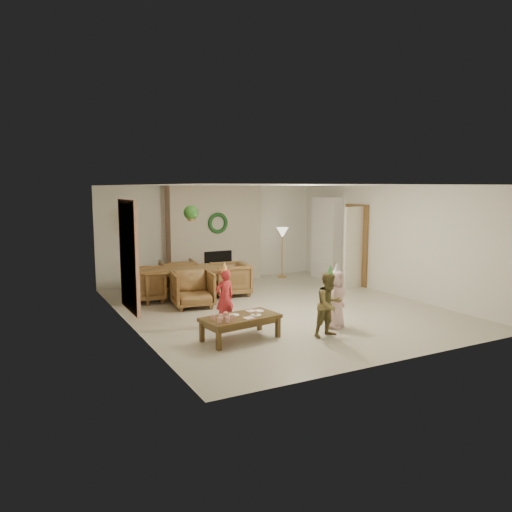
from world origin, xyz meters
TOP-DOWN VIEW (x-y plane):
  - floor at (0.00, 0.00)m, footprint 7.00×7.00m
  - ceiling at (0.00, 0.00)m, footprint 7.00×7.00m
  - wall_back at (0.00, 3.50)m, footprint 7.00×0.00m
  - wall_front at (0.00, -3.50)m, footprint 7.00×0.00m
  - wall_left at (-3.00, 0.00)m, footprint 0.00×7.00m
  - wall_right at (3.00, 0.00)m, footprint 0.00×7.00m
  - fireplace_mass at (0.00, 3.30)m, footprint 2.50×0.40m
  - fireplace_hearth at (0.00, 2.95)m, footprint 1.60×0.30m
  - fireplace_firebox at (0.00, 3.12)m, footprint 0.75×0.12m
  - fireplace_wreath at (0.00, 3.07)m, footprint 0.54×0.10m
  - floor_lamp_base at (1.87, 3.00)m, footprint 0.26×0.26m
  - floor_lamp_post at (1.87, 3.00)m, footprint 0.03×0.03m
  - floor_lamp_shade at (1.87, 3.00)m, footprint 0.33×0.33m
  - bookshelf_carcass at (2.84, 2.30)m, footprint 0.30×1.00m
  - bookshelf_shelf_a at (2.82, 2.30)m, footprint 0.30×0.92m
  - bookshelf_shelf_b at (2.82, 2.30)m, footprint 0.30×0.92m
  - bookshelf_shelf_c at (2.82, 2.30)m, footprint 0.30×0.92m
  - bookshelf_shelf_d at (2.82, 2.30)m, footprint 0.30×0.92m
  - books_row_lower at (2.80, 2.15)m, footprint 0.20×0.40m
  - books_row_mid at (2.80, 2.35)m, footprint 0.20×0.44m
  - books_row_upper at (2.80, 2.20)m, footprint 0.20×0.36m
  - door_frame at (2.96, 1.20)m, footprint 0.05×0.86m
  - door_leaf at (2.58, 0.82)m, footprint 0.77×0.32m
  - curtain_panel at (-2.96, 0.20)m, footprint 0.06×1.20m
  - dining_table at (-1.39, 1.73)m, footprint 2.06×1.34m
  - dining_chair_near at (-1.51, 0.89)m, footprint 0.91×0.93m
  - dining_chair_far at (-1.27, 2.57)m, footprint 0.91×0.93m
  - dining_chair_left at (-2.23, 1.85)m, footprint 0.93×0.91m
  - dining_chair_right at (-0.34, 1.58)m, footprint 0.93×0.91m
  - hanging_plant_cord at (-1.30, 1.50)m, footprint 0.01×0.01m
  - hanging_plant_pot at (-1.30, 1.50)m, footprint 0.16×0.16m
  - hanging_plant_foliage at (-1.30, 1.50)m, footprint 0.32×0.32m
  - coffee_table_top at (-1.60, -1.53)m, footprint 1.34×0.80m
  - coffee_table_apron at (-1.60, -1.53)m, footprint 1.23×0.69m
  - coffee_leg_fl at (-2.13, -1.87)m, footprint 0.08×0.08m
  - coffee_leg_fr at (-1.00, -1.71)m, footprint 0.08×0.08m
  - coffee_leg_bl at (-2.20, -1.36)m, footprint 0.08×0.08m
  - coffee_leg_br at (-1.07, -1.20)m, footprint 0.08×0.08m
  - cup_a at (-2.06, -1.75)m, footprint 0.08×0.08m
  - cup_b at (-2.09, -1.55)m, footprint 0.08×0.08m
  - cup_c at (-1.94, -1.78)m, footprint 0.08×0.08m
  - cup_d at (-1.96, -1.59)m, footprint 0.08×0.08m
  - cup_e at (-1.81, -1.68)m, footprint 0.08×0.08m
  - cup_f at (-1.84, -1.49)m, footprint 0.08×0.08m
  - plate_a at (-1.66, -1.43)m, footprint 0.20×0.20m
  - plate_b at (-1.35, -1.60)m, footprint 0.20×0.20m
  - plate_c at (-1.18, -1.38)m, footprint 0.20×0.20m
  - food_scoop at (-1.35, -1.60)m, footprint 0.08×0.08m
  - napkin_left at (-1.53, -1.70)m, footprint 0.16×0.16m
  - napkin_right at (-1.29, -1.31)m, footprint 0.16×0.16m
  - child_red at (-1.50, -0.69)m, footprint 0.40×0.29m
  - party_hat_red at (-1.50, -0.69)m, footprint 0.17×0.17m
  - child_plaid at (-0.22, -2.06)m, footprint 0.57×0.47m
  - party_hat_plaid at (-0.22, -2.06)m, footprint 0.15×0.15m
  - child_pink at (0.19, -1.69)m, footprint 0.60×0.55m
  - party_hat_pink at (0.19, -1.69)m, footprint 0.18×0.18m

SIDE VIEW (x-z plane):
  - floor at x=0.00m, z-range 0.00..0.00m
  - floor_lamp_base at x=1.87m, z-range 0.00..0.03m
  - fireplace_hearth at x=0.00m, z-range 0.00..0.12m
  - coffee_leg_fl at x=-2.13m, z-range 0.00..0.33m
  - coffee_leg_fr at x=-1.00m, z-range 0.00..0.33m
  - coffee_leg_bl at x=-2.20m, z-range 0.00..0.33m
  - coffee_leg_br at x=-1.07m, z-range 0.00..0.33m
  - coffee_table_apron at x=-1.60m, z-range 0.25..0.33m
  - dining_table at x=-1.39m, z-range 0.00..0.68m
  - coffee_table_top at x=-1.60m, z-range 0.33..0.39m
  - dining_chair_near at x=-1.51m, z-range 0.00..0.75m
  - dining_chair_far at x=-1.27m, z-range 0.00..0.75m
  - dining_chair_left at x=-2.23m, z-range 0.00..0.75m
  - dining_chair_right at x=-0.34m, z-range 0.00..0.75m
  - napkin_left at x=-1.53m, z-range 0.39..0.39m
  - napkin_right at x=-1.29m, z-range 0.39..0.39m
  - plate_a at x=-1.66m, z-range 0.39..0.40m
  - plate_b at x=-1.35m, z-range 0.39..0.40m
  - plate_c at x=-1.18m, z-range 0.39..0.40m
  - food_scoop at x=-1.35m, z-range 0.40..0.46m
  - cup_a at x=-2.06m, z-range 0.39..0.48m
  - cup_b at x=-2.09m, z-range 0.39..0.48m
  - cup_c at x=-1.94m, z-range 0.39..0.48m
  - cup_d at x=-1.96m, z-range 0.39..0.48m
  - cup_e at x=-1.81m, z-range 0.39..0.48m
  - cup_f at x=-1.84m, z-range 0.39..0.48m
  - fireplace_firebox at x=0.00m, z-range 0.07..0.82m
  - bookshelf_shelf_a at x=2.82m, z-range 0.43..0.47m
  - child_red at x=-1.50m, z-range 0.00..1.02m
  - child_pink at x=0.19m, z-range 0.00..1.03m
  - child_plaid at x=-0.22m, z-range 0.00..1.08m
  - books_row_lower at x=2.80m, z-range 0.47..0.71m
  - floor_lamp_post at x=1.87m, z-range 0.02..1.26m
  - bookshelf_shelf_b at x=2.82m, z-range 0.83..0.86m
  - books_row_mid at x=2.80m, z-range 0.87..1.11m
  - door_leaf at x=2.58m, z-range 0.00..2.00m
  - door_frame at x=2.96m, z-range 0.00..2.04m
  - party_hat_red at x=-1.50m, z-range 0.97..1.16m
  - party_hat_pink at x=0.19m, z-range 0.97..1.16m
  - bookshelf_carcass at x=2.84m, z-range 0.00..2.20m
  - party_hat_plaid at x=-0.22m, z-range 1.03..1.21m
  - floor_lamp_shade at x=1.87m, z-range 1.10..1.37m
  - wall_back at x=0.00m, z-range -2.25..4.75m
  - wall_front at x=0.00m, z-range -2.25..4.75m
  - wall_left at x=-3.00m, z-range -2.25..4.75m
  - wall_right at x=3.00m, z-range -2.25..4.75m
  - fireplace_mass at x=0.00m, z-range 0.00..2.50m
  - bookshelf_shelf_c at x=2.82m, z-range 1.24..1.26m
  - curtain_panel at x=-2.96m, z-range 0.25..2.25m
  - books_row_upper at x=2.80m, z-range 1.27..1.49m
  - fireplace_wreath at x=0.00m, z-range 1.28..1.82m
  - bookshelf_shelf_d at x=2.82m, z-range 1.64..1.66m
  - hanging_plant_pot at x=-1.30m, z-range 1.74..1.86m
  - hanging_plant_foliage at x=-1.30m, z-range 1.76..2.08m
  - hanging_plant_cord at x=-1.30m, z-range 1.80..2.50m
  - ceiling at x=0.00m, z-range 2.50..2.50m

